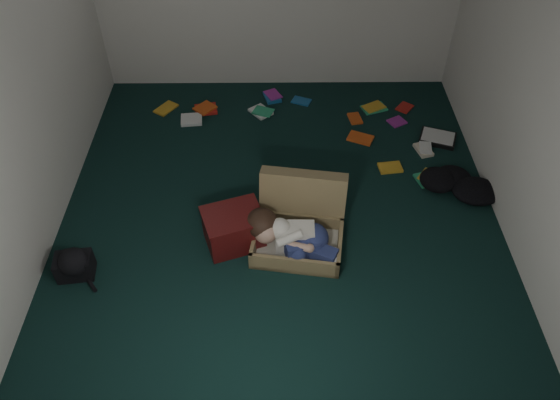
{
  "coord_description": "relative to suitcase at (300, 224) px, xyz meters",
  "views": [
    {
      "loc": [
        -0.03,
        -3.49,
        3.64
      ],
      "look_at": [
        0.0,
        -0.15,
        0.35
      ],
      "focal_mm": 35.0,
      "sensor_mm": 36.0,
      "label": 1
    }
  ],
  "objects": [
    {
      "name": "clothing_pile",
      "position": [
        1.53,
        0.57,
        -0.09
      ],
      "size": [
        0.53,
        0.45,
        0.15
      ],
      "primitive_type": null,
      "rotation": [
        0.0,
        0.0,
        0.1
      ],
      "color": "black",
      "rests_on": "floor"
    },
    {
      "name": "wall_right",
      "position": [
        1.83,
        0.26,
        1.13
      ],
      "size": [
        0.0,
        4.5,
        4.5
      ],
      "primitive_type": "plane",
      "rotation": [
        1.57,
        0.0,
        -1.57
      ],
      "color": "silver",
      "rests_on": "ground"
    },
    {
      "name": "wall_left",
      "position": [
        -2.17,
        0.26,
        1.13
      ],
      "size": [
        0.0,
        4.5,
        4.5
      ],
      "primitive_type": "plane",
      "rotation": [
        1.57,
        0.0,
        1.57
      ],
      "color": "silver",
      "rests_on": "ground"
    },
    {
      "name": "person",
      "position": [
        -0.08,
        -0.18,
        0.04
      ],
      "size": [
        0.8,
        0.48,
        0.35
      ],
      "rotation": [
        0.0,
        0.0,
        -0.15
      ],
      "color": "white",
      "rests_on": "suitcase"
    },
    {
      "name": "backpack",
      "position": [
        -1.87,
        -0.4,
        -0.06
      ],
      "size": [
        0.4,
        0.34,
        0.22
      ],
      "primitive_type": null,
      "rotation": [
        0.0,
        0.0,
        0.12
      ],
      "color": "black",
      "rests_on": "floor"
    },
    {
      "name": "maroon_bin",
      "position": [
        -0.57,
        -0.06,
        0.01
      ],
      "size": [
        0.6,
        0.53,
        0.34
      ],
      "rotation": [
        0.0,
        0.0,
        0.33
      ],
      "color": "#4B0F0F",
      "rests_on": "floor"
    },
    {
      "name": "suitcase",
      "position": [
        0.0,
        0.0,
        0.0
      ],
      "size": [
        0.86,
        0.84,
        0.56
      ],
      "rotation": [
        0.0,
        0.0,
        -0.15
      ],
      "color": "#917B50",
      "rests_on": "floor"
    },
    {
      "name": "book_scatter",
      "position": [
        0.3,
        1.67,
        -0.16
      ],
      "size": [
        3.01,
        1.71,
        0.02
      ],
      "color": "gold",
      "rests_on": "floor"
    },
    {
      "name": "floor",
      "position": [
        -0.17,
        0.26,
        -0.17
      ],
      "size": [
        4.5,
        4.5,
        0.0
      ],
      "primitive_type": "plane",
      "color": "black",
      "rests_on": "ground"
    },
    {
      "name": "wall_front",
      "position": [
        -0.17,
        -1.99,
        1.13
      ],
      "size": [
        4.5,
        0.0,
        4.5
      ],
      "primitive_type": "plane",
      "rotation": [
        -1.57,
        0.0,
        0.0
      ],
      "color": "silver",
      "rests_on": "ground"
    },
    {
      "name": "paper_tray",
      "position": [
        1.53,
        1.37,
        -0.14
      ],
      "size": [
        0.44,
        0.39,
        0.05
      ],
      "rotation": [
        0.0,
        0.0,
        -0.35
      ],
      "color": "black",
      "rests_on": "floor"
    }
  ]
}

